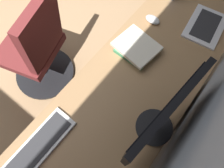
% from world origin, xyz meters
% --- Properties ---
extents(floor_plane, '(5.35, 5.35, 0.00)m').
position_xyz_m(floor_plane, '(0.00, 0.00, 0.00)').
color(floor_plane, '#9E7A56').
extents(desk, '(2.24, 0.64, 0.73)m').
position_xyz_m(desk, '(0.15, 1.58, 0.66)').
color(desk, '#936D47').
rests_on(desk, ground).
extents(drawer_pedestal, '(0.40, 0.51, 0.69)m').
position_xyz_m(drawer_pedestal, '(-0.13, 1.61, 0.35)').
color(drawer_pedestal, '#936D47').
rests_on(drawer_pedestal, ground).
extents(monitor_primary, '(0.52, 0.20, 0.40)m').
position_xyz_m(monitor_primary, '(0.14, 1.81, 0.96)').
color(monitor_primary, black).
rests_on(monitor_primary, desk).
extents(laptop_leftmost, '(0.35, 0.36, 0.21)m').
position_xyz_m(laptop_leftmost, '(-0.65, 1.78, 0.78)').
color(laptop_leftmost, silver).
rests_on(laptop_leftmost, desk).
extents(keyboard_main, '(0.42, 0.14, 0.02)m').
position_xyz_m(keyboard_main, '(0.59, 1.39, 0.74)').
color(keyboard_main, silver).
rests_on(keyboard_main, desk).
extents(mouse_main, '(0.06, 0.10, 0.03)m').
position_xyz_m(mouse_main, '(-0.46, 1.40, 0.75)').
color(mouse_main, silver).
rests_on(mouse_main, desk).
extents(book_stack_near, '(0.24, 0.28, 0.05)m').
position_xyz_m(book_stack_near, '(-0.21, 1.45, 0.76)').
color(book_stack_near, '#3D8456').
rests_on(book_stack_near, desk).
extents(office_chair, '(0.56, 0.60, 0.97)m').
position_xyz_m(office_chair, '(0.12, 0.76, 0.46)').
color(office_chair, maroon).
rests_on(office_chair, ground).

